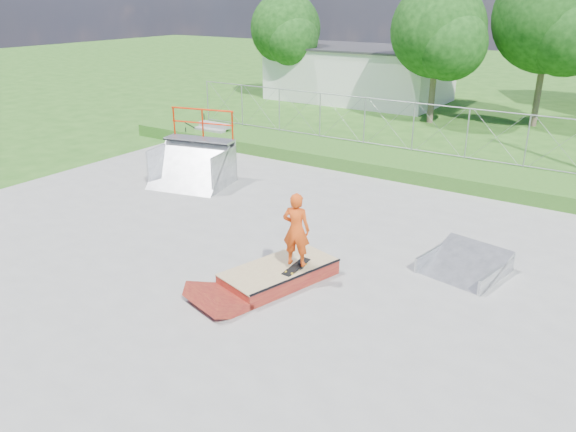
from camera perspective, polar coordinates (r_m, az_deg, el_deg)
name	(u,v)px	position (r m, az deg, el deg)	size (l,w,h in m)	color
ground	(239,268)	(13.21, -4.97, -5.28)	(120.00, 120.00, 0.00)	#285819
concrete_pad	(239,267)	(13.20, -4.97, -5.20)	(20.00, 16.00, 0.04)	gray
grass_berm	(400,163)	(20.89, 11.34, 5.29)	(24.00, 3.00, 0.50)	#285819
grind_box	(279,274)	(12.46, -0.90, -5.96)	(1.90, 2.80, 0.38)	maroon
quarter_pipe	(189,151)	(18.71, -9.98, 6.53)	(2.40, 2.03, 2.40)	gray
flat_bank_ramp	(464,264)	(13.42, 17.45, -4.65)	(1.60, 1.71, 0.49)	gray
skateboard	(296,267)	(12.25, 0.82, -5.21)	(0.22, 0.80, 0.02)	black
skater	(296,233)	(11.91, 0.84, -1.71)	(0.59, 0.39, 1.63)	#DB4611
concrete_stairs	(208,134)	(24.57, -8.15, 8.27)	(1.50, 1.60, 0.80)	gray
chain_link_fence	(413,127)	(21.51, 12.60, 8.83)	(20.00, 0.06, 1.80)	#929499
utility_building_flat	(359,74)	(35.06, 7.24, 14.08)	(10.00, 6.00, 3.00)	silver
tree_left_near	(442,34)	(28.58, 15.34, 17.39)	(4.76, 4.48, 6.65)	brown
tree_center	(556,21)	(29.38, 25.54, 17.42)	(5.44, 5.12, 7.60)	brown
tree_left_far	(287,32)	(34.85, -0.08, 18.22)	(4.42, 4.16, 6.18)	brown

